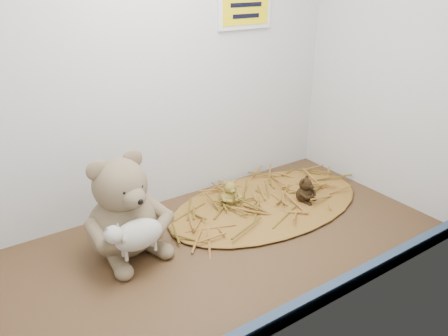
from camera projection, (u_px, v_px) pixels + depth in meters
alcove_shell at (190, 63)px, 97.66cm from camera, size 120.40×60.20×90.40cm
front_rail at (292, 312)px, 86.92cm from camera, size 119.28×2.20×3.60cm
straw_bed at (267, 203)px, 129.90cm from camera, size 63.62×36.94×1.23cm
main_teddy at (121, 206)px, 103.44cm from camera, size 24.34×25.29×25.94cm
toy_lamb at (138, 235)px, 97.68cm from camera, size 15.24×9.30×9.85cm
mini_teddy_tan at (230, 192)px, 127.16cm from camera, size 7.26×7.53×7.69cm
mini_teddy_brown at (305, 188)px, 128.95cm from camera, size 8.46×8.63×7.79cm
wall_sign at (245, 5)px, 124.20cm from camera, size 16.00×1.20×11.00cm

